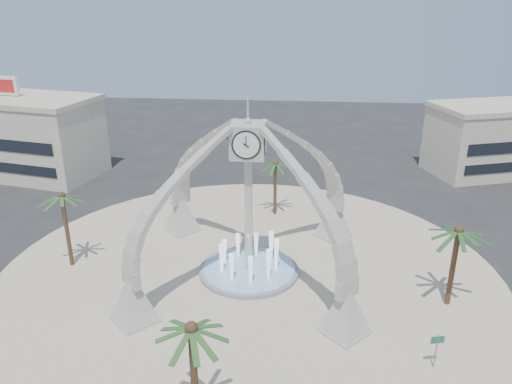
# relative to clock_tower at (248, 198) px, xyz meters

# --- Properties ---
(ground) EXTENTS (140.00, 140.00, 0.00)m
(ground) POSITION_rel_clock_tower_xyz_m (0.00, 0.00, -6.49)
(ground) COLOR #282828
(ground) RESTS_ON ground
(plaza) EXTENTS (40.00, 40.00, 0.06)m
(plaza) POSITION_rel_clock_tower_xyz_m (0.00, 0.00, -6.46)
(plaza) COLOR beige
(plaza) RESTS_ON ground
(clock_tower) EXTENTS (17.94, 17.94, 16.30)m
(clock_tower) POSITION_rel_clock_tower_xyz_m (0.00, 0.00, 0.00)
(clock_tower) COLOR beige
(clock_tower) RESTS_ON ground
(fountain) EXTENTS (8.00, 8.00, 3.62)m
(fountain) POSITION_rel_clock_tower_xyz_m (0.00, 0.00, -6.20)
(fountain) COLOR #959598
(fountain) RESTS_ON ground
(building_nw) EXTENTS (23.75, 13.73, 11.90)m
(building_nw) POSITION_rel_clock_tower_xyz_m (-32.00, 22.00, -1.66)
(building_nw) COLOR beige
(building_nw) RESTS_ON ground
(building_ne) EXTENTS (21.87, 14.17, 8.60)m
(building_ne) POSITION_rel_clock_tower_xyz_m (30.00, 28.00, -2.18)
(building_ne) COLOR beige
(building_ne) RESTS_ON ground
(palm_east) EXTENTS (5.35, 5.35, 6.74)m
(palm_east) POSITION_rel_clock_tower_xyz_m (14.74, -3.01, -0.62)
(palm_east) COLOR brown
(palm_east) RESTS_ON ground
(palm_west) EXTENTS (4.60, 4.60, 6.89)m
(palm_west) POSITION_rel_clock_tower_xyz_m (-14.70, -0.13, -0.38)
(palm_west) COLOR brown
(palm_west) RESTS_ON ground
(palm_north) EXTENTS (4.47, 4.47, 6.11)m
(palm_north) POSITION_rel_clock_tower_xyz_m (1.42, 11.76, -1.11)
(palm_north) COLOR brown
(palm_north) RESTS_ON ground
(palm_south) EXTENTS (4.38, 4.38, 7.03)m
(palm_south) POSITION_rel_clock_tower_xyz_m (-1.05, -15.62, -0.34)
(palm_south) COLOR brown
(palm_south) RESTS_ON ground
(street_sign) EXTENTS (0.88, 0.23, 2.45)m
(street_sign) POSITION_rel_clock_tower_xyz_m (12.17, -9.91, -4.74)
(street_sign) COLOR slate
(street_sign) RESTS_ON ground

